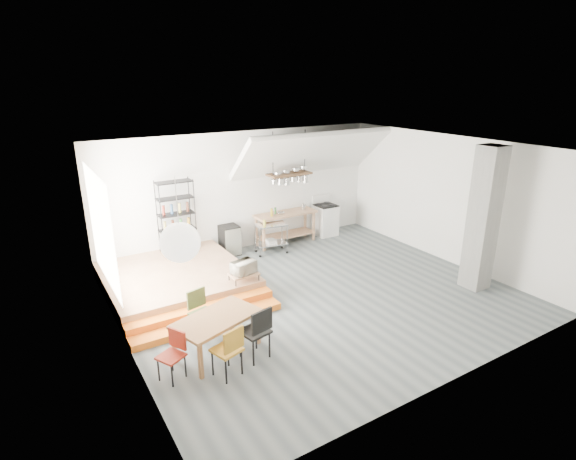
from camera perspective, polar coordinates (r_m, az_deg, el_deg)
floor at (r=9.94m, az=3.75°, el=-8.24°), size 8.00×8.00×0.00m
wall_back at (r=12.22m, az=-5.62°, el=4.93°), size 8.00×0.04×3.20m
wall_left at (r=7.84m, az=-20.69°, el=-4.30°), size 0.04×7.00×3.20m
wall_right at (r=12.02m, az=19.73°, el=3.66°), size 0.04×7.00×3.20m
ceiling at (r=8.95m, az=4.19°, el=10.32°), size 8.00×7.00×0.02m
slope_ceiling at (r=12.42m, az=3.06°, el=9.69°), size 4.40×1.44×1.32m
window_pane at (r=9.18m, az=-22.64°, el=0.11°), size 0.02×2.50×2.20m
platform at (r=10.49m, az=-14.06°, el=-6.07°), size 3.00×3.00×0.40m
step_lower at (r=8.90m, az=-9.97°, el=-11.47°), size 3.00×0.35×0.13m
step_upper at (r=9.16m, az=-10.84°, el=-10.14°), size 3.00×0.35×0.27m
concrete_column at (r=10.62m, az=23.54°, el=1.27°), size 0.50×0.50×3.20m
kitchen_counter at (r=12.70m, az=-0.33°, el=0.99°), size 1.80×0.60×0.91m
stove at (r=13.50m, az=4.74°, el=1.36°), size 0.60×0.60×1.18m
pot_rack at (r=12.18m, az=0.33°, el=6.79°), size 1.20×0.50×1.43m
wire_shelving at (r=11.32m, az=-14.01°, el=1.88°), size 0.88×0.38×1.80m
microwave_shelf at (r=9.64m, az=-5.63°, el=-5.59°), size 0.60×0.40×0.16m
paper_lantern at (r=6.83m, az=-13.54°, el=-1.55°), size 0.60×0.60×0.60m
dining_table at (r=7.83m, az=-9.07°, el=-11.35°), size 1.62×1.22×0.68m
chair_mustard at (r=7.27m, az=-7.45°, el=-14.57°), size 0.51×0.51×0.89m
chair_black at (r=7.61m, az=-3.91°, el=-12.43°), size 0.52×0.52×0.96m
chair_olive at (r=8.43m, az=-11.07°, el=-9.83°), size 0.49×0.49×0.88m
chair_red at (r=7.47m, az=-14.32°, el=-14.63°), size 0.49×0.49×0.79m
rolling_cart at (r=12.02m, az=-2.15°, el=-0.56°), size 0.90×0.61×0.82m
mini_fridge at (r=12.07m, az=-7.42°, el=-1.28°), size 0.47×0.47×0.80m
microwave at (r=9.58m, az=-5.66°, el=-4.74°), size 0.57×0.45×0.27m
bowl at (r=12.48m, az=-0.91°, el=2.16°), size 0.29×0.29×0.05m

